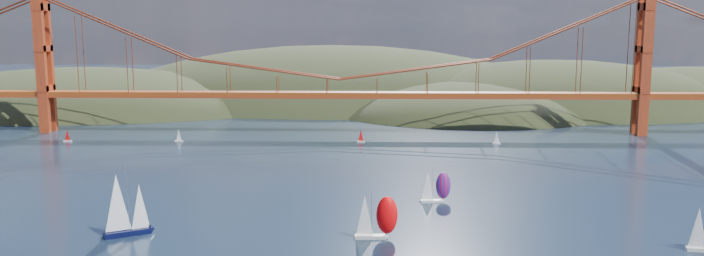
% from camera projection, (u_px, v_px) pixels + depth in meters
% --- Properties ---
extents(headlands, '(725.00, 225.00, 96.00)m').
position_uv_depth(headlands, '(430.00, 127.00, 376.30)').
color(headlands, black).
rests_on(headlands, ground).
extents(bridge, '(552.00, 12.00, 55.00)m').
position_uv_depth(bridge, '(335.00, 53.00, 273.68)').
color(bridge, '#8E3710').
rests_on(bridge, ground).
extents(sloop_navy, '(10.27, 8.63, 15.00)m').
position_uv_depth(sloop_navy, '(124.00, 205.00, 145.44)').
color(sloop_navy, black).
rests_on(sloop_navy, ground).
extents(racer_0, '(9.01, 3.66, 10.38)m').
position_uv_depth(racer_0, '(375.00, 216.00, 143.65)').
color(racer_0, silver).
rests_on(racer_0, ground).
extents(racer_rwb, '(7.73, 3.50, 8.75)m').
position_uv_depth(racer_rwb, '(435.00, 186.00, 172.37)').
color(racer_rwb, white).
rests_on(racer_rwb, ground).
extents(distant_boat_2, '(3.00, 2.00, 4.70)m').
position_uv_depth(distant_boat_2, '(67.00, 135.00, 258.51)').
color(distant_boat_2, silver).
rests_on(distant_boat_2, ground).
extents(distant_boat_3, '(3.00, 2.00, 4.70)m').
position_uv_depth(distant_boat_3, '(179.00, 135.00, 258.58)').
color(distant_boat_3, silver).
rests_on(distant_boat_3, ground).
extents(distant_boat_8, '(3.00, 2.00, 4.70)m').
position_uv_depth(distant_boat_8, '(497.00, 138.00, 253.85)').
color(distant_boat_8, silver).
rests_on(distant_boat_8, ground).
extents(distant_boat_9, '(3.00, 2.00, 4.70)m').
position_uv_depth(distant_boat_9, '(361.00, 136.00, 257.47)').
color(distant_boat_9, silver).
rests_on(distant_boat_9, ground).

